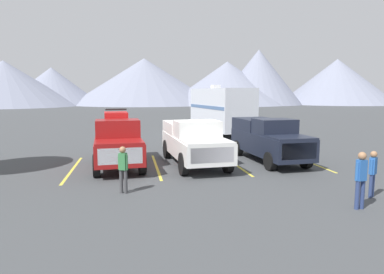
{
  "coord_description": "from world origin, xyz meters",
  "views": [
    {
      "loc": [
        -2.97,
        -16.3,
        3.4
      ],
      "look_at": [
        0.0,
        0.48,
        1.2
      ],
      "focal_mm": 32.33,
      "sensor_mm": 36.0,
      "label": 1
    }
  ],
  "objects_px": {
    "pickup_truck_b": "(193,141)",
    "person_c": "(123,166)",
    "pickup_truck_c": "(268,138)",
    "person_b": "(373,171)",
    "pickup_truck_a": "(117,140)",
    "person_a": "(361,176)",
    "camper_trailer_a": "(221,109)"
  },
  "relations": [
    {
      "from": "pickup_truck_a",
      "to": "person_c",
      "type": "distance_m",
      "value": 4.59
    },
    {
      "from": "pickup_truck_b",
      "to": "pickup_truck_c",
      "type": "height_order",
      "value": "pickup_truck_c"
    },
    {
      "from": "pickup_truck_c",
      "to": "person_c",
      "type": "height_order",
      "value": "pickup_truck_c"
    },
    {
      "from": "pickup_truck_b",
      "to": "person_c",
      "type": "xyz_separation_m",
      "value": [
        -3.19,
        -4.33,
        -0.21
      ]
    },
    {
      "from": "pickup_truck_c",
      "to": "person_c",
      "type": "xyz_separation_m",
      "value": [
        -7.0,
        -4.51,
        -0.21
      ]
    },
    {
      "from": "pickup_truck_c",
      "to": "person_c",
      "type": "bearing_deg",
      "value": -147.22
    },
    {
      "from": "camper_trailer_a",
      "to": "person_b",
      "type": "height_order",
      "value": "camper_trailer_a"
    },
    {
      "from": "camper_trailer_a",
      "to": "person_b",
      "type": "distance_m",
      "value": 16.92
    },
    {
      "from": "pickup_truck_b",
      "to": "camper_trailer_a",
      "type": "relative_size",
      "value": 0.66
    },
    {
      "from": "pickup_truck_a",
      "to": "pickup_truck_b",
      "type": "height_order",
      "value": "pickup_truck_a"
    },
    {
      "from": "person_a",
      "to": "person_c",
      "type": "xyz_separation_m",
      "value": [
        -6.85,
        2.84,
        -0.05
      ]
    },
    {
      "from": "person_b",
      "to": "person_c",
      "type": "relative_size",
      "value": 0.95
    },
    {
      "from": "pickup_truck_c",
      "to": "camper_trailer_a",
      "type": "height_order",
      "value": "camper_trailer_a"
    },
    {
      "from": "person_b",
      "to": "person_c",
      "type": "distance_m",
      "value": 8.2
    },
    {
      "from": "pickup_truck_c",
      "to": "person_c",
      "type": "relative_size",
      "value": 3.5
    },
    {
      "from": "pickup_truck_b",
      "to": "person_b",
      "type": "height_order",
      "value": "pickup_truck_b"
    },
    {
      "from": "pickup_truck_a",
      "to": "person_b",
      "type": "height_order",
      "value": "pickup_truck_a"
    },
    {
      "from": "pickup_truck_a",
      "to": "person_b",
      "type": "bearing_deg",
      "value": -37.73
    },
    {
      "from": "pickup_truck_a",
      "to": "person_b",
      "type": "relative_size",
      "value": 3.5
    },
    {
      "from": "pickup_truck_b",
      "to": "person_a",
      "type": "xyz_separation_m",
      "value": [
        3.66,
        -7.17,
        -0.16
      ]
    },
    {
      "from": "camper_trailer_a",
      "to": "person_a",
      "type": "xyz_separation_m",
      "value": [
        -0.48,
        -17.83,
        -1.13
      ]
    },
    {
      "from": "person_a",
      "to": "person_c",
      "type": "height_order",
      "value": "person_a"
    },
    {
      "from": "camper_trailer_a",
      "to": "pickup_truck_b",
      "type": "bearing_deg",
      "value": -111.22
    },
    {
      "from": "pickup_truck_c",
      "to": "person_b",
      "type": "distance_m",
      "value": 6.46
    },
    {
      "from": "pickup_truck_c",
      "to": "person_b",
      "type": "bearing_deg",
      "value": -81.27
    },
    {
      "from": "pickup_truck_b",
      "to": "person_c",
      "type": "relative_size",
      "value": 3.64
    },
    {
      "from": "pickup_truck_a",
      "to": "pickup_truck_c",
      "type": "bearing_deg",
      "value": -0.46
    },
    {
      "from": "person_a",
      "to": "pickup_truck_b",
      "type": "bearing_deg",
      "value": 117.01
    },
    {
      "from": "pickup_truck_a",
      "to": "pickup_truck_c",
      "type": "distance_m",
      "value": 7.34
    },
    {
      "from": "pickup_truck_c",
      "to": "pickup_truck_a",
      "type": "bearing_deg",
      "value": 179.54
    },
    {
      "from": "pickup_truck_c",
      "to": "person_c",
      "type": "distance_m",
      "value": 8.33
    },
    {
      "from": "person_a",
      "to": "person_c",
      "type": "bearing_deg",
      "value": 157.47
    }
  ]
}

